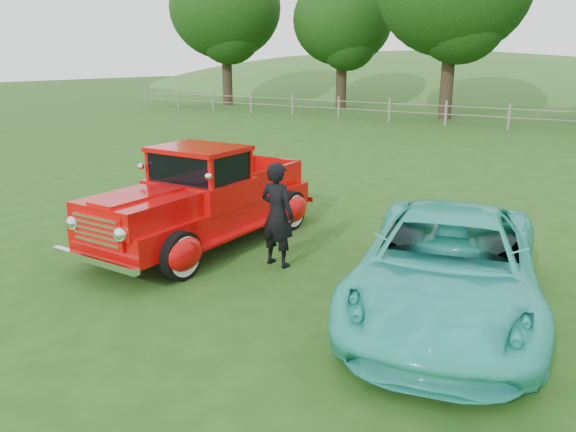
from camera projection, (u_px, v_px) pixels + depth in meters
The scene contains 8 objects.
ground at pixel (187, 278), 8.61m from camera, with size 140.00×140.00×0.00m, color #1E4B14.
distant_hills at pixel (542, 133), 60.08m from camera, with size 116.00×60.00×18.00m.
fence_line at pixel (509, 116), 26.24m from camera, with size 48.00×0.12×1.20m.
tree_far_west at pixel (225, 8), 38.29m from camera, with size 7.60×7.60×9.93m.
tree_mid_west at pixel (343, 20), 36.00m from camera, with size 6.40×6.40×8.46m.
red_pickup at pixel (204, 201), 10.02m from camera, with size 2.22×4.98×1.78m.
teal_sedan at pixel (447, 265), 7.25m from camera, with size 2.23×4.83×1.34m, color #30C3AF.
man at pixel (277, 215), 8.93m from camera, with size 0.62×0.41×1.70m, color black.
Camera 1 is at (5.65, -5.91, 3.26)m, focal length 35.00 mm.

